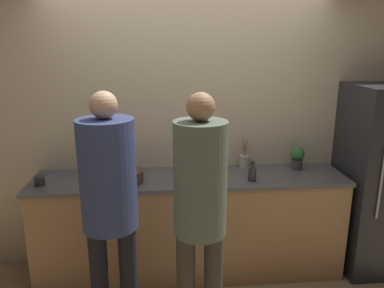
{
  "coord_description": "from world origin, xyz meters",
  "views": [
    {
      "loc": [
        -0.26,
        -2.77,
        2.09
      ],
      "look_at": [
        0.0,
        0.14,
        1.29
      ],
      "focal_mm": 35.0,
      "sensor_mm": 36.0,
      "label": 1
    }
  ],
  "objects_px": {
    "person_center": "(200,203)",
    "cup_black": "(40,181)",
    "bottle_dark": "(252,173)",
    "potted_plant": "(297,157)",
    "utensil_crock": "(244,160)",
    "refrigerator": "(379,180)",
    "fruit_bowl": "(123,176)",
    "person_left": "(109,195)"
  },
  "relations": [
    {
      "from": "potted_plant",
      "to": "cup_black",
      "type": "bearing_deg",
      "value": -174.7
    },
    {
      "from": "person_center",
      "to": "person_left",
      "type": "bearing_deg",
      "value": 167.22
    },
    {
      "from": "person_left",
      "to": "cup_black",
      "type": "height_order",
      "value": "person_left"
    },
    {
      "from": "person_left",
      "to": "utensil_crock",
      "type": "height_order",
      "value": "person_left"
    },
    {
      "from": "utensil_crock",
      "to": "cup_black",
      "type": "height_order",
      "value": "utensil_crock"
    },
    {
      "from": "refrigerator",
      "to": "utensil_crock",
      "type": "bearing_deg",
      "value": 168.56
    },
    {
      "from": "refrigerator",
      "to": "bottle_dark",
      "type": "relative_size",
      "value": 10.06
    },
    {
      "from": "person_center",
      "to": "refrigerator",
      "type": "bearing_deg",
      "value": 25.23
    },
    {
      "from": "refrigerator",
      "to": "potted_plant",
      "type": "bearing_deg",
      "value": 169.09
    },
    {
      "from": "cup_black",
      "to": "bottle_dark",
      "type": "bearing_deg",
      "value": -1.69
    },
    {
      "from": "person_center",
      "to": "cup_black",
      "type": "bearing_deg",
      "value": 148.87
    },
    {
      "from": "bottle_dark",
      "to": "utensil_crock",
      "type": "bearing_deg",
      "value": 88.11
    },
    {
      "from": "person_left",
      "to": "fruit_bowl",
      "type": "bearing_deg",
      "value": 86.99
    },
    {
      "from": "person_center",
      "to": "utensil_crock",
      "type": "bearing_deg",
      "value": 63.34
    },
    {
      "from": "refrigerator",
      "to": "fruit_bowl",
      "type": "relative_size",
      "value": 5.1
    },
    {
      "from": "person_center",
      "to": "potted_plant",
      "type": "distance_m",
      "value": 1.4
    },
    {
      "from": "person_center",
      "to": "potted_plant",
      "type": "xyz_separation_m",
      "value": [
        1.01,
        0.97,
        -0.02
      ]
    },
    {
      "from": "refrigerator",
      "to": "person_center",
      "type": "height_order",
      "value": "person_center"
    },
    {
      "from": "refrigerator",
      "to": "cup_black",
      "type": "relative_size",
      "value": 20.22
    },
    {
      "from": "refrigerator",
      "to": "fruit_bowl",
      "type": "distance_m",
      "value": 2.32
    },
    {
      "from": "fruit_bowl",
      "to": "bottle_dark",
      "type": "height_order",
      "value": "bottle_dark"
    },
    {
      "from": "person_left",
      "to": "potted_plant",
      "type": "xyz_separation_m",
      "value": [
        1.62,
        0.83,
        -0.03
      ]
    },
    {
      "from": "refrigerator",
      "to": "person_left",
      "type": "relative_size",
      "value": 0.97
    },
    {
      "from": "refrigerator",
      "to": "bottle_dark",
      "type": "bearing_deg",
      "value": -174.37
    },
    {
      "from": "utensil_crock",
      "to": "bottle_dark",
      "type": "bearing_deg",
      "value": -91.89
    },
    {
      "from": "person_center",
      "to": "cup_black",
      "type": "relative_size",
      "value": 20.94
    },
    {
      "from": "refrigerator",
      "to": "person_center",
      "type": "relative_size",
      "value": 0.97
    },
    {
      "from": "refrigerator",
      "to": "potted_plant",
      "type": "distance_m",
      "value": 0.77
    },
    {
      "from": "fruit_bowl",
      "to": "bottle_dark",
      "type": "bearing_deg",
      "value": -3.68
    },
    {
      "from": "person_left",
      "to": "potted_plant",
      "type": "height_order",
      "value": "person_left"
    },
    {
      "from": "fruit_bowl",
      "to": "utensil_crock",
      "type": "bearing_deg",
      "value": 14.97
    },
    {
      "from": "person_center",
      "to": "bottle_dark",
      "type": "xyz_separation_m",
      "value": [
        0.52,
        0.7,
        -0.06
      ]
    },
    {
      "from": "bottle_dark",
      "to": "refrigerator",
      "type": "bearing_deg",
      "value": 5.63
    },
    {
      "from": "cup_black",
      "to": "person_center",
      "type": "bearing_deg",
      "value": -31.13
    },
    {
      "from": "refrigerator",
      "to": "cup_black",
      "type": "height_order",
      "value": "refrigerator"
    },
    {
      "from": "refrigerator",
      "to": "fruit_bowl",
      "type": "xyz_separation_m",
      "value": [
        -2.32,
        -0.05,
        0.13
      ]
    },
    {
      "from": "fruit_bowl",
      "to": "cup_black",
      "type": "distance_m",
      "value": 0.68
    },
    {
      "from": "fruit_bowl",
      "to": "cup_black",
      "type": "height_order",
      "value": "fruit_bowl"
    },
    {
      "from": "fruit_bowl",
      "to": "utensil_crock",
      "type": "height_order",
      "value": "utensil_crock"
    },
    {
      "from": "potted_plant",
      "to": "refrigerator",
      "type": "bearing_deg",
      "value": -10.91
    },
    {
      "from": "utensil_crock",
      "to": "bottle_dark",
      "type": "relative_size",
      "value": 1.63
    },
    {
      "from": "utensil_crock",
      "to": "cup_black",
      "type": "relative_size",
      "value": 3.28
    }
  ]
}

